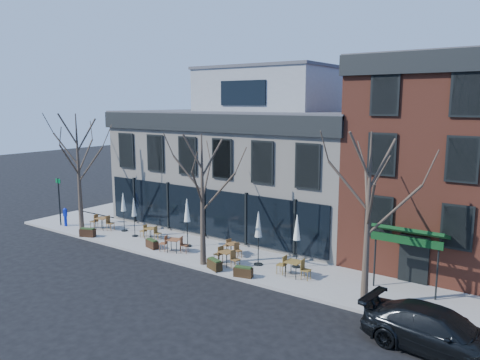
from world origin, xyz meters
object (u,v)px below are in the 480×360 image
Objects in this scene: cafe_set_0 at (102,222)px; umbrella_0 at (123,204)px; parked_sedan at (439,332)px; call_box at (65,216)px.

cafe_set_0 is 0.73× the size of umbrella_0.
parked_sedan is 2.81× the size of cafe_set_0.
call_box is 0.69× the size of cafe_set_0.
cafe_set_0 is at bearing 87.55° from parked_sedan.
cafe_set_0 is 2.18m from umbrella_0.
umbrella_0 is (1.60, 0.56, 1.36)m from cafe_set_0.
call_box is 0.50× the size of umbrella_0.
call_box is (-25.47, 2.47, 0.07)m from parked_sedan.
call_box reaches higher than cafe_set_0.
umbrella_0 reaches higher than cafe_set_0.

